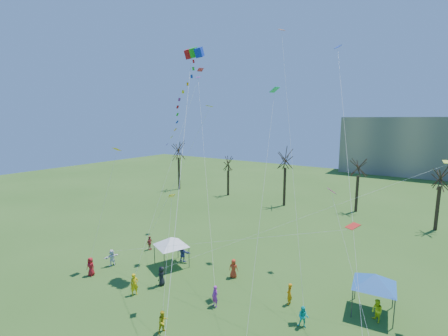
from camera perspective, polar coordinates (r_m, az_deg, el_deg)
The scene contains 6 objects.
bare_tree_row at distance 51.01m, azimuth 19.89°, elevation -0.41°, with size 70.28×9.06×10.34m.
big_box_kite at distance 29.28m, azimuth -7.48°, elevation 11.30°, with size 4.81×6.98×22.80m.
canopy_tent_white at distance 32.15m, azimuth -9.64°, elevation -13.11°, with size 3.67×3.67×2.99m.
canopy_tent_blue at distance 27.19m, azimuth 25.85°, elevation -17.92°, with size 4.16×4.16×3.14m.
festival_crowd at distance 27.17m, azimuth -2.42°, elevation -21.31°, with size 24.98×10.59×1.85m.
small_kites_aloft at distance 28.06m, azimuth 4.94°, elevation 7.11°, with size 27.92×18.37×32.79m.
Camera 1 is at (13.31, -13.66, 14.56)m, focal length 25.00 mm.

